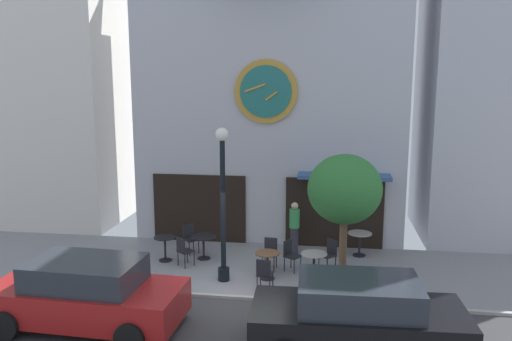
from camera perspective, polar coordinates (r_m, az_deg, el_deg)
The scene contains 19 objects.
ground_plane at distance 12.59m, azimuth -3.01°, elevation -15.91°, with size 29.45×11.07×0.13m.
clock_building at distance 18.07m, azimuth 1.68°, elevation 10.31°, with size 9.08×4.09×10.74m.
neighbor_building_left at distance 21.74m, azimuth -21.89°, elevation 12.95°, with size 5.49×4.57×13.65m.
street_lamp at distance 13.92m, azimuth -3.68°, elevation -3.81°, with size 0.36×0.36×4.23m.
street_tree at distance 13.34m, azimuth 9.79°, elevation -2.14°, with size 1.90×1.71×3.62m.
cafe_table_near_door at distance 16.08m, azimuth -10.04°, elevation -8.06°, with size 0.66×0.66×0.76m.
cafe_table_center at distance 16.07m, azimuth -5.83°, elevation -7.87°, with size 0.79×0.79×0.73m.
cafe_table_center_right at distance 14.48m, azimuth 1.28°, elevation -9.92°, with size 0.69×0.69×0.76m.
cafe_table_leftmost at distance 14.57m, azimuth 6.43°, elevation -9.87°, with size 0.73×0.73×0.74m.
cafe_table_near_curb at distance 16.58m, azimuth 11.40°, elevation -7.45°, with size 0.75×0.75×0.75m.
cafe_chair_facing_street at distance 15.28m, azimuth 8.14°, elevation -8.94°, with size 0.57×0.57×0.90m.
cafe_chair_near_tree at distance 13.67m, azimuth 0.93°, elevation -11.19°, with size 0.45×0.45×0.90m.
cafe_chair_corner at distance 15.25m, azimuth 1.58°, elevation -8.88°, with size 0.44×0.44×0.90m.
cafe_chair_by_entrance at distance 15.10m, azimuth 3.82°, elevation -9.10°, with size 0.55×0.55×0.90m.
cafe_chair_left_end at distance 15.52m, azimuth -8.02°, elevation -8.63°, with size 0.56×0.56×0.90m.
cafe_chair_right_end at distance 16.71m, azimuth -7.33°, elevation -7.24°, with size 0.57×0.57×0.90m.
pedestrian_green at distance 16.43m, azimuth 4.27°, elevation -6.27°, with size 0.40×0.40×1.67m.
parked_car_red at distance 12.42m, azimuth -18.22°, elevation -12.84°, with size 4.38×2.17×1.55m.
parked_car_black at distance 11.01m, azimuth 11.20°, elevation -15.59°, with size 4.37×2.15×1.55m.
Camera 1 is at (2.23, -12.04, 5.52)m, focal length 36.14 mm.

